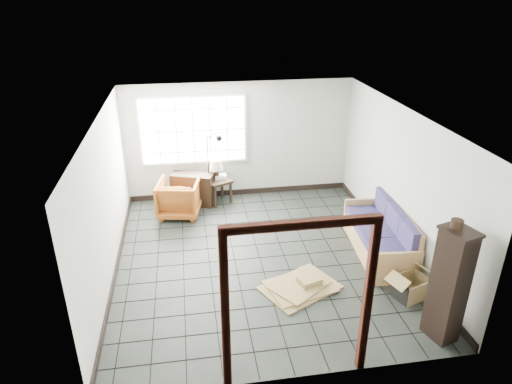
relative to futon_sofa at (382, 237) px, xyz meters
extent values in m
plane|color=black|center=(-2.21, 0.16, -0.32)|extent=(5.50, 5.50, 0.00)
cube|color=#ABAFA8|center=(-2.21, 2.91, 0.98)|extent=(5.00, 0.02, 2.60)
cube|color=#ABAFA8|center=(-2.21, -2.59, 0.98)|extent=(5.00, 0.02, 2.60)
cube|color=#ABAFA8|center=(-4.71, 0.16, 0.98)|extent=(0.02, 5.50, 2.60)
cube|color=#ABAFA8|center=(0.29, 0.16, 0.98)|extent=(0.02, 5.50, 2.60)
cube|color=white|center=(-2.21, 0.16, 2.28)|extent=(5.00, 5.50, 0.02)
cube|color=black|center=(-2.21, 2.89, -0.26)|extent=(4.95, 0.03, 0.12)
cube|color=black|center=(-4.69, 0.16, -0.26)|extent=(0.03, 5.45, 0.12)
cube|color=black|center=(0.27, 0.16, -0.26)|extent=(0.03, 5.45, 0.12)
cube|color=silver|center=(-3.21, 2.87, 1.28)|extent=(2.32, 0.06, 1.52)
cube|color=white|center=(-3.21, 2.83, 1.28)|extent=(2.20, 0.02, 1.40)
cube|color=#34130B|center=(-3.06, -2.54, 0.73)|extent=(0.10, 0.08, 2.10)
cube|color=#34130B|center=(-1.36, -2.54, 0.73)|extent=(0.10, 0.08, 2.10)
cube|color=#34130B|center=(-2.21, -2.54, 1.83)|extent=(1.80, 0.08, 0.10)
cube|color=#A28049|center=(-0.06, 0.01, -0.15)|extent=(0.91, 1.96, 0.34)
cube|color=#A28049|center=(-0.14, -0.97, -0.02)|extent=(0.76, 0.12, 0.61)
cube|color=#A28049|center=(0.02, 0.98, -0.02)|extent=(0.76, 0.12, 0.61)
cube|color=#A28049|center=(0.28, -0.02, 0.20)|extent=(0.23, 1.90, 0.67)
cube|color=#1A1B42|center=(-0.13, -0.62, 0.10)|extent=(0.73, 0.66, 0.15)
cube|color=#1A1B42|center=(0.14, -0.64, 0.32)|extent=(0.18, 0.62, 0.49)
cube|color=#1A1B42|center=(-0.08, 0.01, 0.10)|extent=(0.73, 0.66, 0.15)
cube|color=#1A1B42|center=(0.19, -0.02, 0.32)|extent=(0.18, 0.62, 0.49)
cube|color=#1A1B42|center=(-0.03, 0.63, 0.10)|extent=(0.73, 0.66, 0.15)
cube|color=#1A1B42|center=(0.24, 0.61, 0.32)|extent=(0.18, 0.62, 0.49)
imported|color=brown|center=(-3.60, 2.07, 0.10)|extent=(0.97, 0.93, 0.86)
cube|color=black|center=(-2.74, 2.56, 0.19)|extent=(0.66, 0.66, 0.06)
cube|color=black|center=(-2.84, 2.29, -0.07)|extent=(0.07, 0.07, 0.50)
cube|color=black|center=(-2.48, 2.46, -0.07)|extent=(0.07, 0.07, 0.50)
cube|color=black|center=(-3.00, 2.66, -0.07)|extent=(0.07, 0.07, 0.50)
cube|color=black|center=(-2.64, 2.82, -0.07)|extent=(0.07, 0.07, 0.50)
cylinder|color=black|center=(-2.77, 2.59, 0.30)|extent=(0.12, 0.12, 0.15)
cylinder|color=black|center=(-2.77, 2.59, 0.43)|extent=(0.03, 0.03, 0.11)
cone|color=beige|center=(-2.77, 2.59, 0.55)|extent=(0.32, 0.32, 0.22)
cube|color=silver|center=(-2.68, 2.60, 0.27)|extent=(0.25, 0.20, 0.09)
cylinder|color=black|center=(-2.80, 2.60, 0.27)|extent=(0.02, 0.05, 0.05)
cylinder|color=black|center=(-2.94, 2.56, -0.31)|extent=(0.31, 0.31, 0.03)
cylinder|color=black|center=(-2.94, 2.56, 0.45)|extent=(0.03, 0.03, 1.51)
cylinder|color=black|center=(-2.82, 2.54, 1.24)|extent=(0.25, 0.09, 0.14)
sphere|color=black|center=(-2.69, 2.53, 1.18)|extent=(0.17, 0.17, 0.14)
cube|color=black|center=(-3.30, 2.56, 0.03)|extent=(0.98, 0.64, 0.71)
cube|color=black|center=(-3.30, 2.56, 0.04)|extent=(0.90, 0.57, 0.03)
cube|color=black|center=(-0.06, -2.18, 0.51)|extent=(0.42, 0.49, 1.66)
cube|color=black|center=(-0.06, -2.18, 1.34)|extent=(0.47, 0.54, 0.04)
cylinder|color=black|center=(-0.10, -2.13, 1.42)|extent=(0.19, 0.19, 0.12)
cube|color=olive|center=(-0.06, -1.29, -0.31)|extent=(0.58, 0.52, 0.02)
cube|color=black|center=(-0.29, -1.36, -0.16)|extent=(0.14, 0.37, 0.33)
cube|color=olive|center=(0.17, -1.21, -0.16)|extent=(0.14, 0.37, 0.33)
cube|color=olive|center=(0.00, -1.47, -0.16)|extent=(0.46, 0.17, 0.33)
cube|color=olive|center=(-0.12, -1.10, -0.16)|extent=(0.46, 0.17, 0.33)
cube|color=olive|center=(-0.36, -1.38, 0.06)|extent=(0.29, 0.42, 0.13)
cube|color=olive|center=(0.23, -1.19, 0.06)|extent=(0.29, 0.42, 0.13)
cube|color=olive|center=(-1.72, -0.82, -0.31)|extent=(1.42, 1.27, 0.02)
cube|color=olive|center=(-1.72, -0.82, -0.29)|extent=(1.19, 1.01, 0.02)
cube|color=olive|center=(-1.72, -0.82, -0.26)|extent=(1.08, 1.03, 0.02)
cube|color=olive|center=(-1.56, -0.81, -0.20)|extent=(0.41, 0.37, 0.10)
camera|label=1|loc=(-3.37, -6.67, 4.17)|focal=32.00mm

